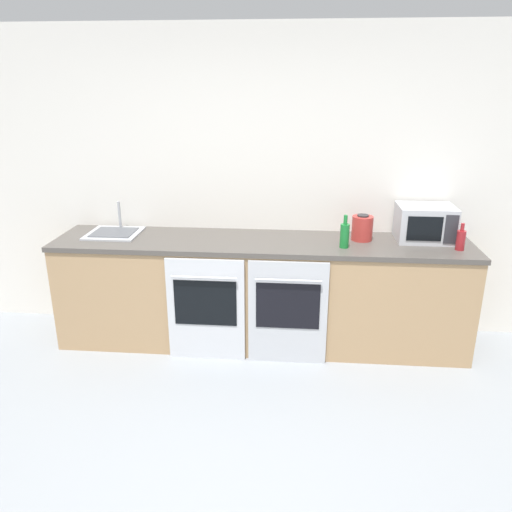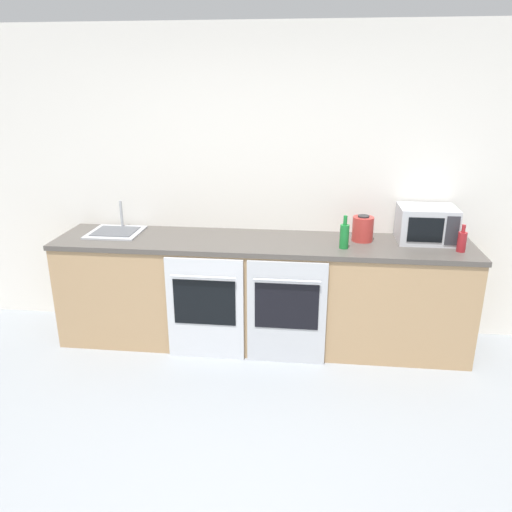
{
  "view_description": "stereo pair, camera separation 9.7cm",
  "coord_description": "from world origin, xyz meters",
  "px_view_note": "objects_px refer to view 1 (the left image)",
  "views": [
    {
      "loc": [
        0.29,
        -1.97,
        2.15
      ],
      "look_at": [
        -0.05,
        1.92,
        0.78
      ],
      "focal_mm": 35.0,
      "sensor_mm": 36.0,
      "label": 1
    },
    {
      "loc": [
        0.39,
        -1.96,
        2.15
      ],
      "look_at": [
        -0.05,
        1.92,
        0.78
      ],
      "focal_mm": 35.0,
      "sensor_mm": 36.0,
      "label": 2
    }
  ],
  "objects_px": {
    "sink": "(114,232)",
    "oven_right": "(288,312)",
    "oven_left": "(206,309)",
    "microwave": "(425,223)",
    "bottle_red": "(461,240)",
    "bottle_green": "(345,235)",
    "kettle": "(362,228)"
  },
  "relations": [
    {
      "from": "oven_left",
      "to": "kettle",
      "type": "height_order",
      "value": "kettle"
    },
    {
      "from": "bottle_red",
      "to": "sink",
      "type": "height_order",
      "value": "sink"
    },
    {
      "from": "oven_right",
      "to": "microwave",
      "type": "bearing_deg",
      "value": 23.35
    },
    {
      "from": "bottle_green",
      "to": "kettle",
      "type": "bearing_deg",
      "value": 53.33
    },
    {
      "from": "oven_right",
      "to": "bottle_red",
      "type": "distance_m",
      "value": 1.45
    },
    {
      "from": "oven_left",
      "to": "oven_right",
      "type": "distance_m",
      "value": 0.65
    },
    {
      "from": "microwave",
      "to": "oven_left",
      "type": "bearing_deg",
      "value": -164.86
    },
    {
      "from": "oven_left",
      "to": "bottle_green",
      "type": "bearing_deg",
      "value": 11.43
    },
    {
      "from": "sink",
      "to": "bottle_green",
      "type": "bearing_deg",
      "value": -5.86
    },
    {
      "from": "bottle_green",
      "to": "sink",
      "type": "bearing_deg",
      "value": 174.14
    },
    {
      "from": "bottle_green",
      "to": "kettle",
      "type": "relative_size",
      "value": 1.24
    },
    {
      "from": "bottle_red",
      "to": "microwave",
      "type": "bearing_deg",
      "value": 133.43
    },
    {
      "from": "oven_left",
      "to": "bottle_green",
      "type": "distance_m",
      "value": 1.24
    },
    {
      "from": "microwave",
      "to": "bottle_red",
      "type": "bearing_deg",
      "value": -46.57
    },
    {
      "from": "oven_left",
      "to": "oven_right",
      "type": "bearing_deg",
      "value": 0.0
    },
    {
      "from": "bottle_green",
      "to": "microwave",
      "type": "bearing_deg",
      "value": 20.87
    },
    {
      "from": "microwave",
      "to": "bottle_green",
      "type": "xyz_separation_m",
      "value": [
        -0.66,
        -0.25,
        -0.04
      ]
    },
    {
      "from": "bottle_green",
      "to": "bottle_red",
      "type": "relative_size",
      "value": 1.23
    },
    {
      "from": "microwave",
      "to": "sink",
      "type": "bearing_deg",
      "value": -178.78
    },
    {
      "from": "bottle_green",
      "to": "sink",
      "type": "relative_size",
      "value": 0.6
    },
    {
      "from": "bottle_red",
      "to": "sink",
      "type": "bearing_deg",
      "value": 176.33
    },
    {
      "from": "oven_right",
      "to": "sink",
      "type": "distance_m",
      "value": 1.63
    },
    {
      "from": "sink",
      "to": "oven_left",
      "type": "bearing_deg",
      "value": -25.97
    },
    {
      "from": "bottle_red",
      "to": "sink",
      "type": "relative_size",
      "value": 0.49
    },
    {
      "from": "sink",
      "to": "kettle",
      "type": "bearing_deg",
      "value": 0.44
    },
    {
      "from": "sink",
      "to": "oven_right",
      "type": "bearing_deg",
      "value": -15.46
    },
    {
      "from": "bottle_red",
      "to": "kettle",
      "type": "height_order",
      "value": "same"
    },
    {
      "from": "oven_right",
      "to": "bottle_green",
      "type": "height_order",
      "value": "bottle_green"
    },
    {
      "from": "oven_right",
      "to": "oven_left",
      "type": "bearing_deg",
      "value": 180.0
    },
    {
      "from": "oven_left",
      "to": "sink",
      "type": "xyz_separation_m",
      "value": [
        -0.85,
        0.41,
        0.49
      ]
    },
    {
      "from": "microwave",
      "to": "oven_right",
      "type": "bearing_deg",
      "value": -156.65
    },
    {
      "from": "kettle",
      "to": "bottle_red",
      "type": "bearing_deg",
      "value": -15.09
    }
  ]
}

